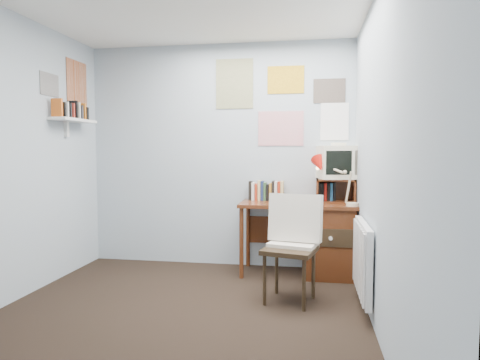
{
  "coord_description": "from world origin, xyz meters",
  "views": [
    {
      "loc": [
        1.03,
        -3.01,
        1.31
      ],
      "look_at": [
        0.37,
        0.99,
        1.03
      ],
      "focal_mm": 32.0,
      "sensor_mm": 36.0,
      "label": 1
    }
  ],
  "objects_px": {
    "radiator": "(363,259)",
    "desk": "(324,237)",
    "desk_chair": "(290,250)",
    "tv_riser": "(335,191)",
    "crt_tv": "(339,161)",
    "wall_shelf": "(73,120)",
    "desk_lamp": "(353,184)"
  },
  "relations": [
    {
      "from": "radiator",
      "to": "desk",
      "type": "bearing_deg",
      "value": 107.24
    },
    {
      "from": "radiator",
      "to": "desk_chair",
      "type": "bearing_deg",
      "value": 172.32
    },
    {
      "from": "tv_riser",
      "to": "radiator",
      "type": "bearing_deg",
      "value": -80.72
    },
    {
      "from": "crt_tv",
      "to": "radiator",
      "type": "height_order",
      "value": "crt_tv"
    },
    {
      "from": "desk_chair",
      "to": "radiator",
      "type": "xyz_separation_m",
      "value": [
        0.6,
        -0.08,
        -0.03
      ]
    },
    {
      "from": "crt_tv",
      "to": "wall_shelf",
      "type": "distance_m",
      "value": 2.8
    },
    {
      "from": "desk",
      "to": "crt_tv",
      "type": "bearing_deg",
      "value": 41.34
    },
    {
      "from": "desk",
      "to": "desk_chair",
      "type": "distance_m",
      "value": 0.91
    },
    {
      "from": "tv_riser",
      "to": "radiator",
      "type": "relative_size",
      "value": 0.5
    },
    {
      "from": "desk_chair",
      "to": "wall_shelf",
      "type": "bearing_deg",
      "value": -177.6
    },
    {
      "from": "desk_chair",
      "to": "crt_tv",
      "type": "xyz_separation_m",
      "value": [
        0.46,
        0.98,
        0.75
      ]
    },
    {
      "from": "crt_tv",
      "to": "desk_lamp",
      "type": "bearing_deg",
      "value": -80.91
    },
    {
      "from": "crt_tv",
      "to": "radiator",
      "type": "xyz_separation_m",
      "value": [
        0.14,
        -1.06,
        -0.78
      ]
    },
    {
      "from": "desk",
      "to": "wall_shelf",
      "type": "bearing_deg",
      "value": -171.6
    },
    {
      "from": "desk_chair",
      "to": "tv_riser",
      "type": "distance_m",
      "value": 1.14
    },
    {
      "from": "desk_lamp",
      "to": "wall_shelf",
      "type": "distance_m",
      "value": 2.92
    },
    {
      "from": "desk_lamp",
      "to": "crt_tv",
      "type": "distance_m",
      "value": 0.4
    },
    {
      "from": "desk_chair",
      "to": "crt_tv",
      "type": "relative_size",
      "value": 2.25
    },
    {
      "from": "desk",
      "to": "desk_chair",
      "type": "relative_size",
      "value": 1.33
    },
    {
      "from": "tv_riser",
      "to": "radiator",
      "type": "xyz_separation_m",
      "value": [
        0.17,
        -1.04,
        -0.47
      ]
    },
    {
      "from": "crt_tv",
      "to": "radiator",
      "type": "relative_size",
      "value": 0.5
    },
    {
      "from": "desk_lamp",
      "to": "wall_shelf",
      "type": "bearing_deg",
      "value": -156.75
    },
    {
      "from": "desk",
      "to": "desk_chair",
      "type": "height_order",
      "value": "desk_chair"
    },
    {
      "from": "desk",
      "to": "tv_riser",
      "type": "relative_size",
      "value": 3.0
    },
    {
      "from": "desk_lamp",
      "to": "tv_riser",
      "type": "distance_m",
      "value": 0.34
    },
    {
      "from": "desk",
      "to": "desk_chair",
      "type": "bearing_deg",
      "value": -110.21
    },
    {
      "from": "desk_chair",
      "to": "tv_riser",
      "type": "bearing_deg",
      "value": 79.93
    },
    {
      "from": "desk_chair",
      "to": "wall_shelf",
      "type": "relative_size",
      "value": 1.45
    },
    {
      "from": "desk",
      "to": "crt_tv",
      "type": "relative_size",
      "value": 2.99
    },
    {
      "from": "tv_riser",
      "to": "wall_shelf",
      "type": "xyz_separation_m",
      "value": [
        -2.69,
        -0.49,
        0.74
      ]
    },
    {
      "from": "desk_lamp",
      "to": "radiator",
      "type": "distance_m",
      "value": 0.94
    },
    {
      "from": "desk_chair",
      "to": "wall_shelf",
      "type": "xyz_separation_m",
      "value": [
        -2.26,
        0.47,
        1.17
      ]
    }
  ]
}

